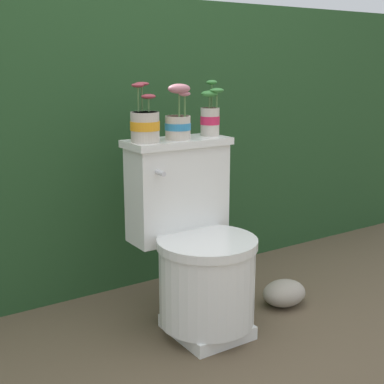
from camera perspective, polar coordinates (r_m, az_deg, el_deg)
ground_plane at (r=2.27m, az=-0.07°, el=-15.59°), size 12.00×12.00×0.00m
hedge_backdrop at (r=2.86m, az=-10.66°, el=5.30°), size 4.21×0.64×1.41m
toilet at (r=2.25m, az=0.48°, el=-6.20°), size 0.45×0.53×0.80m
potted_plant_left at (r=2.16m, az=-5.05°, el=7.25°), size 0.12×0.12×0.24m
potted_plant_midleft at (r=2.23m, az=-1.49°, el=7.62°), size 0.12×0.13×0.23m
potted_plant_middle at (r=2.35m, az=1.97°, el=8.16°), size 0.10×0.09×0.24m
garden_stone at (r=2.58m, az=9.80°, el=-10.57°), size 0.22×0.17×0.12m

